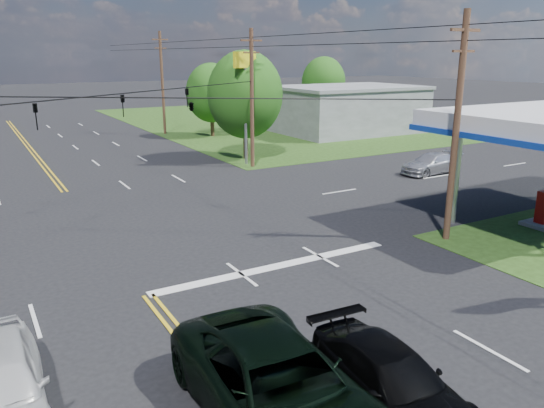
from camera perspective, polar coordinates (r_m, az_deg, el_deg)
ground at (r=25.74m, az=-18.50°, el=-2.64°), size 280.00×280.00×0.00m
grass_ne at (r=69.07m, az=5.17°, el=9.24°), size 46.00×48.00×0.03m
stop_bar at (r=20.26m, az=0.50°, el=-6.76°), size 10.00×0.50×0.02m
retail_ne at (r=56.29m, az=8.11°, el=9.93°), size 14.00×10.00×4.40m
pole_se at (r=23.31m, az=19.22°, el=7.88°), size 1.60×0.28×9.50m
pole_ne at (r=37.57m, az=-2.18°, el=11.40°), size 1.60×0.28×9.50m
pole_right_far at (r=55.05m, az=-11.72°, el=12.73°), size 1.60×0.28×10.00m
span_wire_signals at (r=24.60m, az=-19.72°, el=10.74°), size 26.00×18.00×1.13m
power_lines at (r=22.59m, az=-19.35°, el=17.05°), size 26.04×100.00×0.64m
tree_right_a at (r=40.69m, az=-2.93°, el=11.66°), size 5.70×5.70×8.18m
tree_right_b at (r=52.63m, az=-6.54°, el=11.79°), size 4.94×4.94×7.09m
tree_far_r at (r=66.50m, az=5.56°, el=12.91°), size 5.32×5.32×7.63m
pickup_dkgreen at (r=11.95m, az=0.65°, el=-19.15°), size 3.38×6.76×1.84m
suv_black at (r=12.84m, az=12.66°, el=-18.01°), size 2.27×4.96×1.41m
sedan_far at (r=37.52m, az=16.73°, el=4.20°), size 4.75×2.16×1.35m
polesign_ne at (r=38.38m, az=-2.92°, el=13.48°), size 2.13×1.09×8.03m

